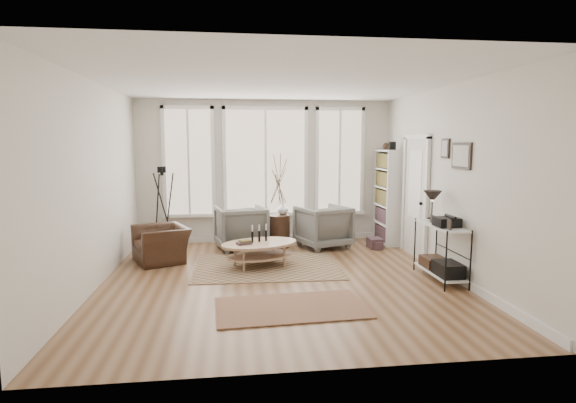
{
  "coord_description": "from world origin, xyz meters",
  "views": [
    {
      "loc": [
        -0.68,
        -6.49,
        2.03
      ],
      "look_at": [
        0.2,
        0.6,
        1.1
      ],
      "focal_mm": 28.0,
      "sensor_mm": 36.0,
      "label": 1
    }
  ],
  "objects": [
    {
      "name": "room",
      "position": [
        0.02,
        0.03,
        1.43
      ],
      "size": [
        5.5,
        5.54,
        2.9
      ],
      "color": "#896344",
      "rests_on": "ground"
    },
    {
      "name": "bay_window",
      "position": [
        0.0,
        2.71,
        1.61
      ],
      "size": [
        4.14,
        0.12,
        2.24
      ],
      "color": "tan",
      "rests_on": "ground"
    },
    {
      "name": "door",
      "position": [
        2.57,
        1.15,
        1.12
      ],
      "size": [
        0.09,
        1.06,
        2.22
      ],
      "color": "silver",
      "rests_on": "ground"
    },
    {
      "name": "bookcase",
      "position": [
        2.44,
        2.23,
        0.96
      ],
      "size": [
        0.31,
        0.85,
        2.06
      ],
      "color": "white",
      "rests_on": "ground"
    },
    {
      "name": "low_shelf",
      "position": [
        2.38,
        -0.3,
        0.51
      ],
      "size": [
        0.38,
        1.08,
        1.3
      ],
      "color": "white",
      "rests_on": "ground"
    },
    {
      "name": "wall_art",
      "position": [
        2.58,
        -0.27,
        1.88
      ],
      "size": [
        0.04,
        0.88,
        0.44
      ],
      "color": "black",
      "rests_on": "ground"
    },
    {
      "name": "rug_main",
      "position": [
        -0.13,
        0.74,
        0.01
      ],
      "size": [
        2.41,
        1.83,
        0.01
      ],
      "primitive_type": "cube",
      "rotation": [
        0.0,
        0.0,
        -0.02
      ],
      "color": "brown",
      "rests_on": "ground"
    },
    {
      "name": "rug_runner",
      "position": [
        0.02,
        -1.2,
        0.01
      ],
      "size": [
        1.9,
        1.13,
        0.01
      ],
      "primitive_type": "cube",
      "rotation": [
        0.0,
        0.0,
        0.06
      ],
      "color": "brown",
      "rests_on": "ground"
    },
    {
      "name": "coffee_table",
      "position": [
        -0.26,
        0.74,
        0.32
      ],
      "size": [
        1.49,
        1.2,
        0.59
      ],
      "color": "tan",
      "rests_on": "ground"
    },
    {
      "name": "armchair_left",
      "position": [
        -0.54,
        2.07,
        0.42
      ],
      "size": [
        1.06,
        1.08,
        0.84
      ],
      "primitive_type": "imported",
      "rotation": [
        0.0,
        0.0,
        3.34
      ],
      "color": "slate",
      "rests_on": "ground"
    },
    {
      "name": "armchair_right",
      "position": [
        1.06,
        1.99,
        0.42
      ],
      "size": [
        1.15,
        1.16,
        0.83
      ],
      "primitive_type": "imported",
      "rotation": [
        0.0,
        0.0,
        3.5
      ],
      "color": "slate",
      "rests_on": "ground"
    },
    {
      "name": "side_table",
      "position": [
        0.21,
        2.13,
        0.85
      ],
      "size": [
        0.42,
        0.42,
        1.78
      ],
      "color": "#372115",
      "rests_on": "ground"
    },
    {
      "name": "vase",
      "position": [
        0.3,
        2.22,
        0.75
      ],
      "size": [
        0.26,
        0.26,
        0.23
      ],
      "primitive_type": "imported",
      "rotation": [
        0.0,
        0.0,
        0.18
      ],
      "color": "silver",
      "rests_on": "side_table"
    },
    {
      "name": "accent_chair",
      "position": [
        -1.92,
        1.3,
        0.3
      ],
      "size": [
        1.19,
        1.13,
        0.61
      ],
      "primitive_type": "imported",
      "rotation": [
        0.0,
        0.0,
        -1.16
      ],
      "color": "#372115",
      "rests_on": "ground"
    },
    {
      "name": "tripod_camera",
      "position": [
        -2.02,
        2.29,
        0.73
      ],
      "size": [
        0.56,
        0.56,
        1.59
      ],
      "color": "black",
      "rests_on": "ground"
    },
    {
      "name": "book_stack_near",
      "position": [
        2.05,
        1.79,
        0.1
      ],
      "size": [
        0.25,
        0.32,
        0.2
      ],
      "primitive_type": "cube",
      "rotation": [
        0.0,
        0.0,
        0.02
      ],
      "color": "brown",
      "rests_on": "ground"
    },
    {
      "name": "book_stack_far",
      "position": [
        2.05,
        1.7,
        0.08
      ],
      "size": [
        0.24,
        0.28,
        0.15
      ],
      "primitive_type": "cube",
      "rotation": [
        0.0,
        0.0,
        0.26
      ],
      "color": "brown",
      "rests_on": "ground"
    }
  ]
}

